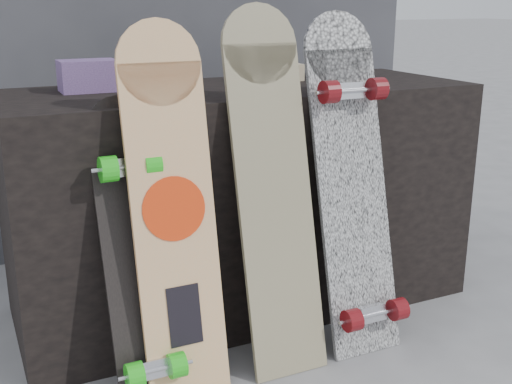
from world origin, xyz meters
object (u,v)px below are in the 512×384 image
longboard_celtic (273,180)px  skateboard_dark (137,249)px  vendor_table (242,199)px  longboard_geisha (173,203)px  longboard_cascadia (353,179)px

longboard_celtic → skateboard_dark: longboard_celtic is taller
skateboard_dark → vendor_table: bearing=37.6°
vendor_table → longboard_celtic: 0.42m
vendor_table → longboard_geisha: 0.57m
longboard_geisha → longboard_celtic: longboard_celtic is taller
vendor_table → longboard_geisha: longboard_geisha is taller
vendor_table → longboard_celtic: size_ratio=1.48×
longboard_geisha → skateboard_dark: longboard_geisha is taller
vendor_table → longboard_geisha: bearing=-134.2°
longboard_celtic → skateboard_dark: size_ratio=1.29×
vendor_table → skateboard_dark: skateboard_dark is taller
skateboard_dark → longboard_celtic: bearing=-0.1°
longboard_geisha → vendor_table: bearing=45.8°
longboard_geisha → longboard_cascadia: (0.60, 0.01, -0.00)m
longboard_celtic → longboard_geisha: bearing=-176.3°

